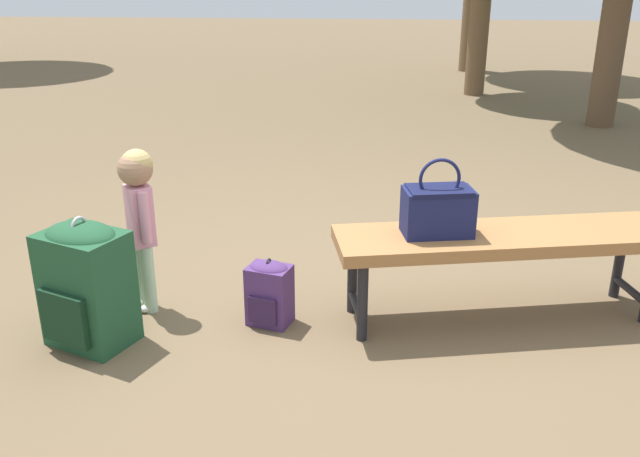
# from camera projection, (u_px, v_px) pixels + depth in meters

# --- Properties ---
(ground_plane) EXTENTS (40.00, 40.00, 0.00)m
(ground_plane) POSITION_uv_depth(u_px,v_px,m) (337.00, 308.00, 3.45)
(ground_plane) COLOR brown
(ground_plane) RESTS_ON ground
(park_bench) EXTENTS (1.65, 0.73, 0.45)m
(park_bench) POSITION_uv_depth(u_px,v_px,m) (503.00, 243.00, 3.23)
(park_bench) COLOR #9E6B3D
(park_bench) RESTS_ON ground
(handbag) EXTENTS (0.35, 0.24, 0.37)m
(handbag) POSITION_uv_depth(u_px,v_px,m) (438.00, 209.00, 3.14)
(handbag) COLOR #191E4C
(handbag) RESTS_ON park_bench
(child_standing) EXTENTS (0.18, 0.19, 0.83)m
(child_standing) POSITION_uv_depth(u_px,v_px,m) (139.00, 206.00, 3.26)
(child_standing) COLOR #B2D8B2
(child_standing) RESTS_ON ground
(backpack_large) EXTENTS (0.44, 0.40, 0.62)m
(backpack_large) POSITION_uv_depth(u_px,v_px,m) (86.00, 281.00, 3.04)
(backpack_large) COLOR #1E4C2D
(backpack_large) RESTS_ON ground
(backpack_small) EXTENTS (0.23, 0.21, 0.34)m
(backpack_small) POSITION_uv_depth(u_px,v_px,m) (269.00, 291.00, 3.26)
(backpack_small) COLOR #4C2D66
(backpack_small) RESTS_ON ground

